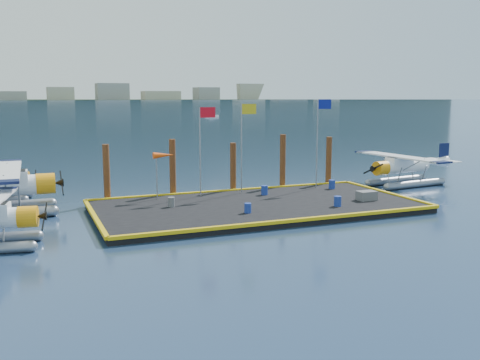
# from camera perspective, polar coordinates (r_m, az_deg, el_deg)

# --- Properties ---
(ground) EXTENTS (4000.00, 4000.00, 0.00)m
(ground) POSITION_cam_1_polar(r_m,az_deg,el_deg) (33.96, 1.78, -3.19)
(ground) COLOR #172E47
(ground) RESTS_ON ground
(dock) EXTENTS (20.00, 10.00, 0.40)m
(dock) POSITION_cam_1_polar(r_m,az_deg,el_deg) (33.91, 1.78, -2.86)
(dock) COLOR black
(dock) RESTS_ON ground
(dock_bumpers) EXTENTS (20.25, 10.25, 0.18)m
(dock_bumpers) POSITION_cam_1_polar(r_m,az_deg,el_deg) (33.86, 1.78, -2.38)
(dock_bumpers) COLOR gold
(dock_bumpers) RESTS_ON dock
(far_backdrop) EXTENTS (3050.00, 2050.00, 810.00)m
(far_backdrop) POSITION_cam_1_polar(r_m,az_deg,el_deg) (1785.95, -13.94, 8.81)
(far_backdrop) COLOR black
(far_backdrop) RESTS_ON ground
(seaplane_d) EXTENTS (8.33, 9.19, 3.25)m
(seaplane_d) POSITION_cam_1_polar(r_m,az_deg,el_deg) (44.54, 16.96, 1.19)
(seaplane_d) COLOR gray
(seaplane_d) RESTS_ON ground
(drum_0) EXTENTS (0.43, 0.43, 0.60)m
(drum_0) POSITION_cam_1_polar(r_m,az_deg,el_deg) (33.08, -7.34, -2.35)
(drum_0) COLOR #58585D
(drum_0) RESTS_ON dock
(drum_1) EXTENTS (0.45, 0.45, 0.63)m
(drum_1) POSITION_cam_1_polar(r_m,az_deg,el_deg) (33.54, 10.37, -2.24)
(drum_1) COLOR navy
(drum_1) RESTS_ON dock
(drum_3) EXTENTS (0.41, 0.41, 0.57)m
(drum_3) POSITION_cam_1_polar(r_m,az_deg,el_deg) (31.14, 0.84, -3.01)
(drum_3) COLOR navy
(drum_3) RESTS_ON dock
(drum_4) EXTENTS (0.46, 0.46, 0.65)m
(drum_4) POSITION_cam_1_polar(r_m,az_deg,el_deg) (39.73, 9.78, -0.46)
(drum_4) COLOR navy
(drum_4) RESTS_ON dock
(drum_5) EXTENTS (0.45, 0.45, 0.64)m
(drum_5) POSITION_cam_1_polar(r_m,az_deg,el_deg) (36.82, 2.63, -1.09)
(drum_5) COLOR navy
(drum_5) RESTS_ON dock
(crate) EXTENTS (1.21, 0.81, 0.61)m
(crate) POSITION_cam_1_polar(r_m,az_deg,el_deg) (35.86, 13.35, -1.63)
(crate) COLOR #58585D
(crate) RESTS_ON dock
(flagpole_red) EXTENTS (1.14, 0.08, 6.00)m
(flagpole_red) POSITION_cam_1_polar(r_m,az_deg,el_deg) (36.04, -3.98, 4.57)
(flagpole_red) COLOR gray
(flagpole_red) RESTS_ON dock
(flagpole_yellow) EXTENTS (1.14, 0.08, 6.20)m
(flagpole_yellow) POSITION_cam_1_polar(r_m,az_deg,el_deg) (37.06, 0.44, 4.89)
(flagpole_yellow) COLOR gray
(flagpole_yellow) RESTS_ON dock
(flagpole_blue) EXTENTS (1.14, 0.08, 6.50)m
(flagpole_blue) POSITION_cam_1_polar(r_m,az_deg,el_deg) (39.71, 8.50, 5.32)
(flagpole_blue) COLOR gray
(flagpole_blue) RESTS_ON dock
(windsock) EXTENTS (1.40, 0.44, 3.12)m
(windsock) POSITION_cam_1_polar(r_m,az_deg,el_deg) (35.40, -8.17, 2.52)
(windsock) COLOR gray
(windsock) RESTS_ON dock
(piling_0) EXTENTS (0.44, 0.44, 4.00)m
(piling_0) POSITION_cam_1_polar(r_m,az_deg,el_deg) (36.48, -14.04, 0.59)
(piling_0) COLOR #442113
(piling_0) RESTS_ON ground
(piling_1) EXTENTS (0.44, 0.44, 4.20)m
(piling_1) POSITION_cam_1_polar(r_m,az_deg,el_deg) (37.33, -7.19, 1.13)
(piling_1) COLOR #442113
(piling_1) RESTS_ON ground
(piling_2) EXTENTS (0.44, 0.44, 3.80)m
(piling_2) POSITION_cam_1_polar(r_m,az_deg,el_deg) (38.73, -0.74, 1.18)
(piling_2) COLOR #442113
(piling_2) RESTS_ON ground
(piling_3) EXTENTS (0.44, 0.44, 4.30)m
(piling_3) POSITION_cam_1_polar(r_m,az_deg,el_deg) (40.31, 4.57, 1.82)
(piling_3) COLOR #442113
(piling_3) RESTS_ON ground
(piling_4) EXTENTS (0.44, 0.44, 4.00)m
(piling_4) POSITION_cam_1_polar(r_m,az_deg,el_deg) (42.25, 9.43, 1.85)
(piling_4) COLOR #442113
(piling_4) RESTS_ON ground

